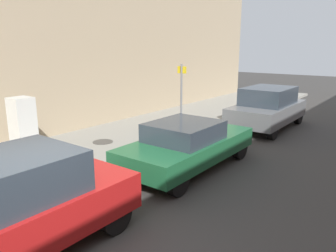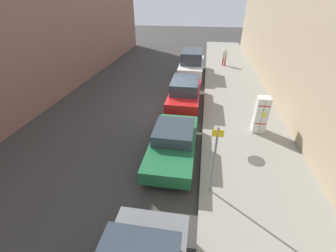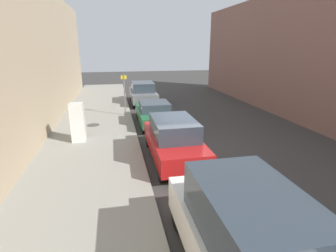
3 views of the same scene
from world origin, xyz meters
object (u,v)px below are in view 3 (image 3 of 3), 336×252
(street_sign_post, at_px, (124,93))
(parked_van_white, at_px, (248,243))
(parked_suv_gray, at_px, (143,93))
(parked_sedan_green, at_px, (154,112))
(discarded_refrigerator, at_px, (78,122))
(parked_suv_red, at_px, (174,139))

(street_sign_post, bearing_deg, parked_van_white, -83.11)
(street_sign_post, height_order, parked_van_white, street_sign_post)
(parked_van_white, relative_size, parked_suv_gray, 1.14)
(street_sign_post, distance_m, parked_sedan_green, 2.73)
(parked_suv_gray, bearing_deg, discarded_refrigerator, -115.08)
(discarded_refrigerator, xyz_separation_m, street_sign_post, (2.42, 4.57, 0.57))
(discarded_refrigerator, bearing_deg, street_sign_post, 62.13)
(parked_van_white, bearing_deg, parked_sedan_green, 90.00)
(parked_van_white, relative_size, parked_suv_red, 1.10)
(parked_suv_red, bearing_deg, street_sign_post, 102.60)
(discarded_refrigerator, relative_size, street_sign_post, 0.69)
(parked_van_white, bearing_deg, parked_suv_red, 90.00)
(discarded_refrigerator, distance_m, street_sign_post, 5.20)
(parked_van_white, height_order, parked_sedan_green, parked_van_white)
(street_sign_post, distance_m, parked_van_white, 13.54)
(street_sign_post, height_order, parked_suv_gray, street_sign_post)
(discarded_refrigerator, bearing_deg, parked_suv_gray, 64.92)
(discarded_refrigerator, xyz_separation_m, parked_van_white, (4.04, -8.86, -0.02))
(parked_suv_gray, bearing_deg, parked_sedan_green, -90.00)
(parked_suv_red, xyz_separation_m, parked_suv_gray, (0.00, 11.32, 0.00))
(discarded_refrigerator, bearing_deg, parked_van_white, -65.50)
(street_sign_post, relative_size, parked_suv_gray, 0.61)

